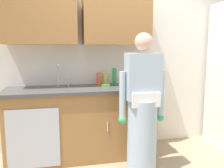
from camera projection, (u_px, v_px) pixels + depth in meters
kitchen_wall_with_uppers at (108, 47)px, 3.37m from camera, size 4.80×0.44×2.70m
counter_cabinet at (82, 124)px, 3.15m from camera, size 1.90×0.62×0.90m
countertop at (82, 89)px, 3.08m from camera, size 1.96×0.66×0.04m
sink at (61, 89)px, 3.03m from camera, size 0.50×0.36×0.35m
person_at_sink at (142, 116)px, 2.68m from camera, size 0.55×0.34×1.62m
bottle_cleaner_spray at (105, 79)px, 3.35m from camera, size 0.06×0.06×0.17m
bottle_soap at (115, 77)px, 3.30m from camera, size 0.06×0.06×0.24m
bottle_dish_liquid at (99, 79)px, 3.27m from camera, size 0.07×0.07×0.18m
cup_by_sink at (154, 84)px, 3.05m from camera, size 0.08×0.08×0.11m
knife_on_counter at (127, 85)px, 3.30m from camera, size 0.24×0.07×0.01m
sponge at (105, 85)px, 3.18m from camera, size 0.11×0.07×0.03m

